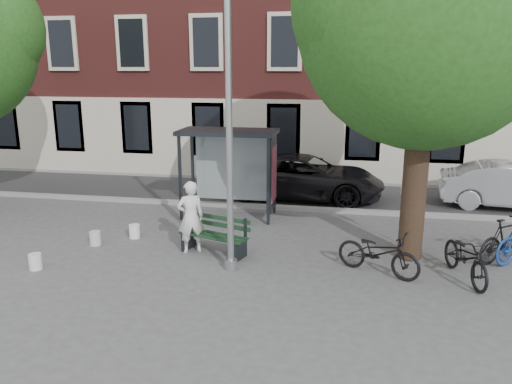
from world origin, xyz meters
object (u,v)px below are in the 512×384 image
object	(u,v)px
bus_shelter	(242,154)
bike_c	(466,257)
bench	(215,237)
car_dark	(306,177)
bike_a	(378,252)
notice_sign	(406,200)
lamppost	(229,146)
painter	(191,217)
bike_d	(506,240)

from	to	relation	value
bus_shelter	bike_c	size ratio (longest dim) A/B	1.48
bench	car_dark	xyz separation A→B (m)	(1.69, 5.71, 0.33)
bike_a	notice_sign	world-z (taller)	notice_sign
lamppost	bike_a	distance (m)	3.95
bus_shelter	bike_a	xyz separation A→B (m)	(3.81, -3.75, -1.42)
bike_c	car_dark	world-z (taller)	car_dark
painter	bike_a	size ratio (longest dim) A/B	0.94
bench	bike_d	size ratio (longest dim) A/B	1.02
painter	bike_c	distance (m)	6.24
bench	notice_sign	distance (m)	4.84
lamppost	notice_sign	distance (m)	4.86
car_dark	bike_a	bearing A→B (deg)	-156.52
bench	notice_sign	xyz separation A→B (m)	(4.56, 1.41, 0.79)
lamppost	painter	size ratio (longest dim) A/B	3.44
lamppost	bench	bearing A→B (deg)	123.53
bus_shelter	bike_a	world-z (taller)	bus_shelter
bench	bike_a	size ratio (longest dim) A/B	0.95
lamppost	bike_d	distance (m)	6.76
lamppost	bike_d	world-z (taller)	lamppost
bike_c	notice_sign	size ratio (longest dim) A/B	1.13
lamppost	bike_c	size ratio (longest dim) A/B	3.17
bike_c	lamppost	bearing A→B (deg)	170.64
bike_a	bike_d	xyz separation A→B (m)	(2.95, 1.30, 0.03)
bike_d	notice_sign	bearing A→B (deg)	35.19
bus_shelter	painter	distance (m)	3.41
notice_sign	bike_a	bearing A→B (deg)	-91.66
bus_shelter	painter	size ratio (longest dim) A/B	1.60
bench	painter	bearing A→B (deg)	-160.25
lamppost	bench	size ratio (longest dim) A/B	3.40
painter	lamppost	bearing A→B (deg)	113.19
bus_shelter	bench	size ratio (longest dim) A/B	1.58
painter	bike_c	size ratio (longest dim) A/B	0.92
bench	bike_d	world-z (taller)	bike_d
lamppost	car_dark	size ratio (longest dim) A/B	1.15
bus_shelter	car_dark	world-z (taller)	bus_shelter
bike_a	car_dark	size ratio (longest dim) A/B	0.36
bench	bike_c	size ratio (longest dim) A/B	0.93
bike_d	car_dark	world-z (taller)	car_dark
lamppost	painter	distance (m)	2.42
bike_a	painter	bearing A→B (deg)	109.25
car_dark	notice_sign	world-z (taller)	notice_sign
painter	car_dark	distance (m)	6.16
painter	bench	world-z (taller)	painter
bench	bike_c	xyz separation A→B (m)	(5.62, -0.54, 0.10)
notice_sign	bike_d	bearing A→B (deg)	1.41
bus_shelter	bike_c	bearing A→B (deg)	-33.52
painter	bike_d	xyz separation A→B (m)	(7.35, 0.74, -0.36)
bike_a	bike_d	world-z (taller)	bike_d
bus_shelter	notice_sign	world-z (taller)	bus_shelter
lamppost	bus_shelter	distance (m)	4.24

